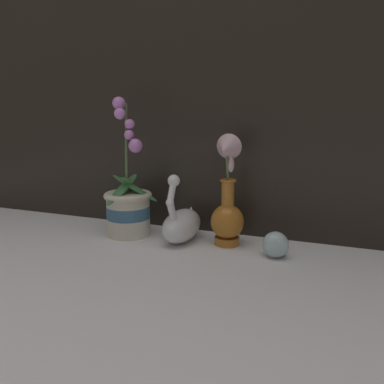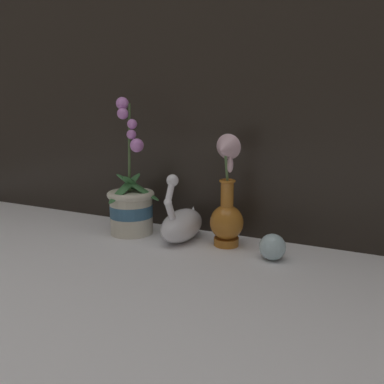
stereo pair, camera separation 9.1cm
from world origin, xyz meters
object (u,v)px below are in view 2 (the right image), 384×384
(glass_sphere, at_px, (272,247))
(orchid_potted_plant, at_px, (131,204))
(swan_figurine, at_px, (182,223))
(blue_vase, at_px, (226,206))

(glass_sphere, bearing_deg, orchid_potted_plant, 176.33)
(orchid_potted_plant, distance_m, glass_sphere, 0.46)
(orchid_potted_plant, bearing_deg, swan_figurine, 2.13)
(swan_figurine, height_order, glass_sphere, swan_figurine)
(orchid_potted_plant, height_order, swan_figurine, orchid_potted_plant)
(swan_figurine, bearing_deg, blue_vase, 4.47)
(blue_vase, bearing_deg, orchid_potted_plant, -176.86)
(swan_figurine, xyz_separation_m, blue_vase, (0.13, 0.01, 0.06))
(orchid_potted_plant, xyz_separation_m, blue_vase, (0.31, 0.02, 0.02))
(orchid_potted_plant, xyz_separation_m, swan_figurine, (0.18, 0.01, -0.04))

